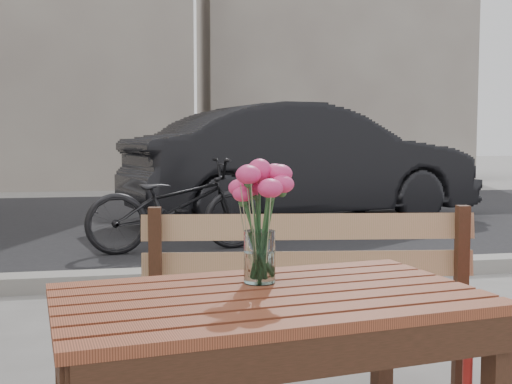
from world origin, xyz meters
TOP-DOWN VIEW (x-y plane):
  - street at (0.00, 5.06)m, footprint 30.00×8.12m
  - backdrop_buildings at (0.17, 14.40)m, footprint 15.50×4.00m
  - main_table at (-0.14, -0.18)m, footprint 1.20×0.80m
  - main_bench at (0.20, 0.58)m, footprint 1.41×0.60m
  - main_vase at (-0.14, -0.05)m, footprint 0.19×0.19m
  - parked_car at (1.81, 6.45)m, footprint 4.95×2.64m
  - bicycle at (-0.04, 4.48)m, footprint 1.81×0.82m

SIDE VIEW (x-z plane):
  - street at x=0.00m, z-range -0.03..0.09m
  - bicycle at x=-0.04m, z-range 0.00..0.92m
  - main_bench at x=0.20m, z-range 0.09..0.94m
  - main_table at x=-0.14m, z-range 0.23..0.92m
  - parked_car at x=1.81m, z-range 0.00..1.55m
  - main_vase at x=-0.14m, z-range 0.73..1.08m
  - backdrop_buildings at x=0.17m, z-range -0.40..7.60m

